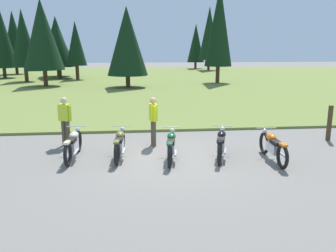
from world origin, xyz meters
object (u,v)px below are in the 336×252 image
rider_in_hivis_vest (65,119)px  trail_marker_post (329,123)px  motorcycle_black (221,144)px  motorcycle_british_green (171,145)px  motorcycle_cream (73,144)px  motorcycle_olive (120,144)px  motorcycle_orange (273,146)px  rider_checking_bike (153,118)px

rider_in_hivis_vest → trail_marker_post: size_ratio=1.31×
motorcycle_black → rider_in_hivis_vest: 5.28m
motorcycle_black → trail_marker_post: trail_marker_post is taller
rider_in_hivis_vest → motorcycle_british_green: bearing=-28.7°
motorcycle_british_green → motorcycle_black: 1.53m
motorcycle_cream → motorcycle_olive: same height
motorcycle_orange → motorcycle_olive: bearing=170.4°
motorcycle_cream → motorcycle_black: size_ratio=1.03×
motorcycle_orange → rider_checking_bike: bearing=149.9°
motorcycle_cream → rider_in_hivis_vest: 1.60m
motorcycle_british_green → motorcycle_orange: size_ratio=0.99×
motorcycle_orange → trail_marker_post: bearing=34.5°
rider_checking_bike → motorcycle_cream: bearing=-155.2°
motorcycle_orange → rider_in_hivis_vest: size_ratio=1.26×
motorcycle_british_green → rider_checking_bike: 1.71m
motorcycle_cream → motorcycle_orange: 5.96m
motorcycle_olive → trail_marker_post: (7.43, 1.25, 0.20)m
motorcycle_olive → rider_checking_bike: bearing=48.0°
motorcycle_cream → motorcycle_british_green: same height
rider_checking_bike → trail_marker_post: 6.34m
motorcycle_british_green → trail_marker_post: 6.12m
motorcycle_british_green → motorcycle_orange: 3.00m
motorcycle_british_green → trail_marker_post: trail_marker_post is taller
motorcycle_olive → rider_checking_bike: rider_checking_bike is taller
motorcycle_cream → rider_checking_bike: size_ratio=1.26×
motorcycle_olive → rider_in_hivis_vest: rider_in_hivis_vest is taller
motorcycle_olive → motorcycle_black: 3.08m
motorcycle_cream → rider_checking_bike: (2.49, 1.15, 0.51)m
motorcycle_cream → motorcycle_olive: 1.40m
motorcycle_olive → motorcycle_british_green: (1.53, -0.36, 0.00)m
motorcycle_olive → rider_in_hivis_vest: 2.46m
motorcycle_cream → trail_marker_post: (8.83, 1.19, 0.20)m
motorcycle_orange → rider_in_hivis_vest: rider_in_hivis_vest is taller
rider_in_hivis_vest → rider_checking_bike: same height
motorcycle_cream → motorcycle_black: bearing=-4.7°
motorcycle_black → motorcycle_british_green: bearing=-177.8°
rider_in_hivis_vest → trail_marker_post: bearing=-1.6°
motorcycle_british_green → motorcycle_black: same height
rider_checking_bike → motorcycle_orange: bearing=-30.1°
motorcycle_british_green → trail_marker_post: (5.90, 1.61, 0.20)m
motorcycle_olive → rider_in_hivis_vest: size_ratio=1.26×
motorcycle_cream → motorcycle_orange: (5.90, -0.83, 0.00)m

